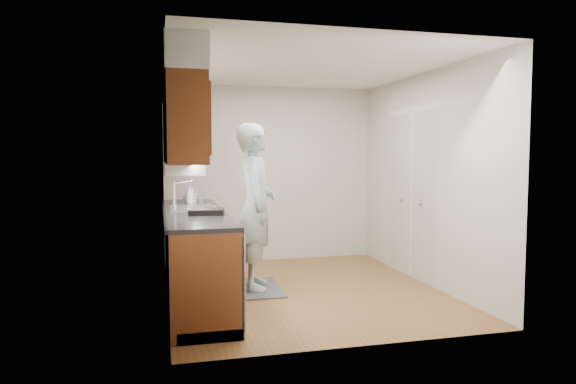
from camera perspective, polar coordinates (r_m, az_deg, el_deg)
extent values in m
plane|color=brown|center=(5.91, 1.71, -10.84)|extent=(3.50, 3.50, 0.00)
plane|color=white|center=(5.79, 1.76, 13.80)|extent=(3.50, 3.50, 0.00)
cube|color=beige|center=(5.50, -13.48, 1.12)|extent=(0.02, 3.50, 2.50)
cube|color=beige|center=(6.30, 14.98, 1.47)|extent=(0.02, 3.50, 2.50)
cube|color=beige|center=(7.41, -1.98, 2.00)|extent=(3.00, 0.02, 2.50)
cube|color=brown|center=(5.61, -10.25, -7.01)|extent=(0.60, 2.80, 0.90)
cube|color=black|center=(5.54, -10.47, -2.24)|extent=(0.63, 2.80, 0.04)
cube|color=#B2B2B7|center=(5.74, -10.44, -2.32)|extent=(0.48, 0.68, 0.14)
cube|color=#B2B2B7|center=(5.73, -10.45, -1.78)|extent=(0.52, 0.72, 0.01)
cube|color=#B2B2B7|center=(4.57, -5.53, -9.24)|extent=(0.03, 0.60, 0.80)
cube|color=brown|center=(5.50, -11.85, 7.14)|extent=(0.33, 2.80, 0.75)
cube|color=silver|center=(5.56, -11.93, 12.55)|extent=(0.35, 2.80, 0.30)
cube|color=#A5A5AA|center=(6.35, -11.52, 2.63)|extent=(0.46, 0.75, 0.16)
cube|color=silver|center=(6.57, 13.58, -0.36)|extent=(0.02, 1.22, 2.05)
cube|color=#5B5B5D|center=(5.97, -3.58, -10.60)|extent=(0.57, 0.94, 0.02)
imported|color=#95B0B6|center=(5.79, -3.63, -0.36)|extent=(0.61, 0.82, 2.11)
imported|color=silver|center=(6.17, -10.81, -0.25)|extent=(0.12, 0.12, 0.25)
imported|color=silver|center=(6.26, -10.58, -0.41)|extent=(0.12, 0.12, 0.20)
imported|color=silver|center=(6.40, -10.99, -0.47)|extent=(0.17, 0.17, 0.17)
cylinder|color=#A5A5AA|center=(6.25, -9.67, -0.80)|extent=(0.06, 0.06, 0.11)
cube|color=black|center=(5.18, -9.01, -2.15)|extent=(0.38, 0.34, 0.05)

